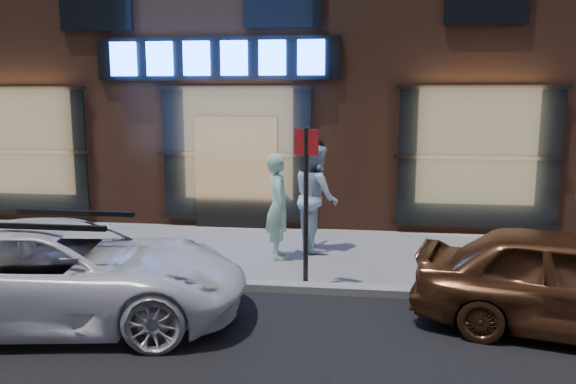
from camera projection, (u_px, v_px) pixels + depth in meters
The scene contains 7 objects.
ground at pixel (180, 286), 8.40m from camera, with size 90.00×90.00×0.00m, color slate.
curb at pixel (180, 283), 8.39m from camera, with size 60.00×0.25×0.12m, color gray.
storefront_building at pixel (267, 11), 15.35m from camera, with size 30.20×8.28×10.30m.
man_bowtie at pixel (278, 206), 9.78m from camera, with size 0.67×0.44×1.84m, color #BCF8D5.
man_cap at pixel (316, 197), 10.33m from camera, with size 0.96×0.75×1.97m, color silver.
white_suv at pixel (63, 273), 6.98m from camera, with size 2.11×4.57×1.27m, color white.
sign_post at pixel (306, 192), 8.17m from camera, with size 0.36×0.17×2.37m.
Camera 1 is at (2.66, -7.77, 2.79)m, focal length 35.00 mm.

